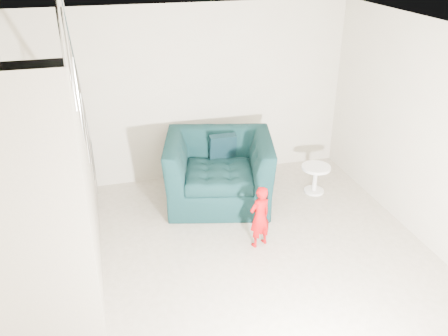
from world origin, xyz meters
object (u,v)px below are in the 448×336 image
Objects in this scene: armchair at (219,170)px; staircase at (44,210)px; side_table at (315,175)px; toddler at (260,217)px.

staircase is at bearing -136.07° from armchair.
staircase reaches higher than armchair.
staircase reaches higher than side_table.
side_table is (1.47, -0.15, -0.20)m from armchair.
toddler is 1.92× the size of side_table.
armchair is 1.49m from side_table.
armchair is at bearing -100.95° from toddler.
toddler is (0.20, -1.23, -0.07)m from armchair.
side_table is 3.95m from staircase.
staircase is (-3.72, -1.15, 0.66)m from side_table.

